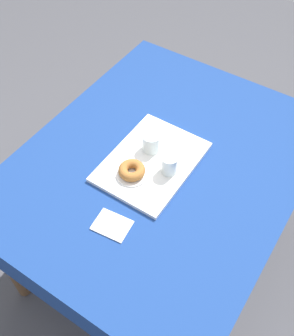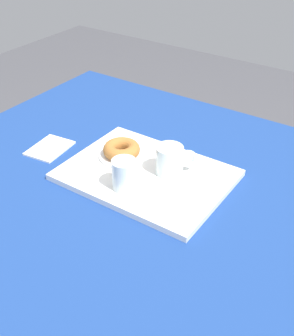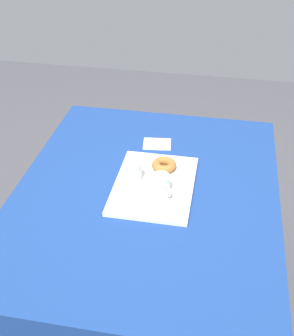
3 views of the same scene
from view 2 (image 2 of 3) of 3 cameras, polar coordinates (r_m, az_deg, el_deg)
The scene contains 7 objects.
dining_table at distance 1.23m, azimuth 0.47°, elevation -5.60°, with size 1.36×1.09×0.77m.
serving_tray at distance 1.21m, azimuth -0.09°, elevation -0.90°, with size 0.44×0.33×0.02m, color white.
tea_mug_left at distance 1.18m, azimuth 3.04°, elevation 0.95°, with size 0.10×0.09×0.08m.
water_glass_near at distance 1.13m, azimuth -2.97°, elevation -1.03°, with size 0.06×0.06×0.08m.
donut_plate_left at distance 1.27m, azimuth -3.30°, elevation 1.60°, with size 0.13×0.13×0.01m, color white.
sugar_donut_left at distance 1.26m, azimuth -3.33°, elevation 2.44°, with size 0.11×0.11×0.04m, color #A3662D.
paper_napkin at distance 1.37m, azimuth -12.55°, elevation 2.53°, with size 0.10×0.13×0.01m, color white.
Camera 2 is at (0.52, -0.79, 1.47)m, focal length 46.82 mm.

